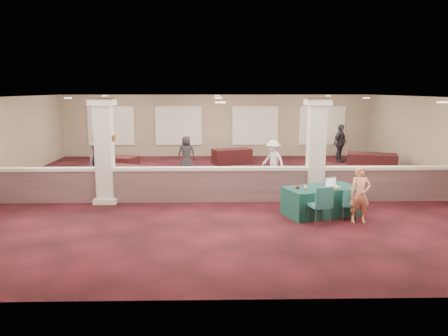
{
  "coord_description": "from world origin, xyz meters",
  "views": [
    {
      "loc": [
        -0.13,
        -14.79,
        3.47
      ],
      "look_at": [
        0.15,
        -2.0,
        1.16
      ],
      "focal_mm": 35.0,
      "sensor_mm": 36.0,
      "label": 1
    }
  ],
  "objects_px": {
    "near_table": "(322,201)",
    "conf_chair_main": "(351,202)",
    "conf_chair_side": "(322,202)",
    "far_table_back_right": "(372,163)",
    "woman": "(360,194)",
    "attendee_a": "(99,167)",
    "far_table_back_left": "(115,165)",
    "far_table_front_right": "(399,178)",
    "attendee_b": "(273,160)",
    "attendee_c": "(340,143)",
    "far_table_front_left": "(128,178)",
    "attendee_d": "(186,154)",
    "far_table_back_center": "(232,156)"
  },
  "relations": [
    {
      "from": "far_table_front_left",
      "to": "attendee_c",
      "type": "bearing_deg",
      "value": 32.01
    },
    {
      "from": "far_table_front_right",
      "to": "attendee_d",
      "type": "bearing_deg",
      "value": 157.59
    },
    {
      "from": "far_table_back_center",
      "to": "attendee_a",
      "type": "relative_size",
      "value": 1.09
    },
    {
      "from": "conf_chair_main",
      "to": "conf_chair_side",
      "type": "relative_size",
      "value": 0.85
    },
    {
      "from": "attendee_b",
      "to": "conf_chair_main",
      "type": "bearing_deg",
      "value": -30.27
    },
    {
      "from": "attendee_b",
      "to": "far_table_back_right",
      "type": "bearing_deg",
      "value": 63.06
    },
    {
      "from": "attendee_b",
      "to": "attendee_c",
      "type": "height_order",
      "value": "attendee_c"
    },
    {
      "from": "conf_chair_side",
      "to": "woman",
      "type": "height_order",
      "value": "woman"
    },
    {
      "from": "near_table",
      "to": "woman",
      "type": "relative_size",
      "value": 1.35
    },
    {
      "from": "woman",
      "to": "far_table_back_right",
      "type": "bearing_deg",
      "value": 65.58
    },
    {
      "from": "far_table_front_left",
      "to": "far_table_front_right",
      "type": "relative_size",
      "value": 1.18
    },
    {
      "from": "conf_chair_main",
      "to": "attendee_d",
      "type": "xyz_separation_m",
      "value": [
        -4.82,
        7.1,
        0.26
      ]
    },
    {
      "from": "conf_chair_main",
      "to": "woman",
      "type": "distance_m",
      "value": 0.33
    },
    {
      "from": "conf_chair_side",
      "to": "attendee_d",
      "type": "distance_m",
      "value": 8.44
    },
    {
      "from": "woman",
      "to": "far_table_front_right",
      "type": "xyz_separation_m",
      "value": [
        2.75,
        4.03,
        -0.41
      ]
    },
    {
      "from": "far_table_back_left",
      "to": "far_table_front_right",
      "type": "bearing_deg",
      "value": -15.15
    },
    {
      "from": "far_table_front_left",
      "to": "attendee_b",
      "type": "distance_m",
      "value": 5.56
    },
    {
      "from": "conf_chair_side",
      "to": "far_table_back_left",
      "type": "bearing_deg",
      "value": 118.91
    },
    {
      "from": "far_table_back_left",
      "to": "attendee_d",
      "type": "xyz_separation_m",
      "value": [
        2.95,
        0.3,
        0.4
      ]
    },
    {
      "from": "far_table_front_right",
      "to": "far_table_back_right",
      "type": "height_order",
      "value": "far_table_back_right"
    },
    {
      "from": "attendee_d",
      "to": "far_table_back_right",
      "type": "bearing_deg",
      "value": 175.99
    },
    {
      "from": "attendee_a",
      "to": "attendee_d",
      "type": "height_order",
      "value": "attendee_a"
    },
    {
      "from": "near_table",
      "to": "far_table_front_right",
      "type": "height_order",
      "value": "near_table"
    },
    {
      "from": "conf_chair_side",
      "to": "attendee_c",
      "type": "relative_size",
      "value": 0.56
    },
    {
      "from": "far_table_back_center",
      "to": "far_table_front_right",
      "type": "bearing_deg",
      "value": -42.2
    },
    {
      "from": "far_table_back_left",
      "to": "conf_chair_side",
      "type": "bearing_deg",
      "value": -46.12
    },
    {
      "from": "far_table_front_right",
      "to": "far_table_back_center",
      "type": "xyz_separation_m",
      "value": [
        -5.75,
        5.21,
        0.01
      ]
    },
    {
      "from": "conf_chair_main",
      "to": "far_table_front_right",
      "type": "relative_size",
      "value": 0.52
    },
    {
      "from": "attendee_d",
      "to": "far_table_back_left",
      "type": "bearing_deg",
      "value": 4.0
    },
    {
      "from": "near_table",
      "to": "attendee_c",
      "type": "height_order",
      "value": "attendee_c"
    },
    {
      "from": "woman",
      "to": "attendee_a",
      "type": "height_order",
      "value": "attendee_a"
    },
    {
      "from": "near_table",
      "to": "conf_chair_main",
      "type": "relative_size",
      "value": 2.33
    },
    {
      "from": "near_table",
      "to": "far_table_back_left",
      "type": "relative_size",
      "value": 1.11
    },
    {
      "from": "conf_chair_main",
      "to": "far_table_back_left",
      "type": "xyz_separation_m",
      "value": [
        -7.77,
        6.8,
        -0.15
      ]
    },
    {
      "from": "far_table_back_right",
      "to": "attendee_a",
      "type": "relative_size",
      "value": 1.24
    },
    {
      "from": "conf_chair_side",
      "to": "far_table_back_right",
      "type": "bearing_deg",
      "value": 46.57
    },
    {
      "from": "far_table_back_center",
      "to": "attendee_c",
      "type": "bearing_deg",
      "value": 5.29
    },
    {
      "from": "far_table_front_right",
      "to": "far_table_back_right",
      "type": "distance_m",
      "value": 2.9
    },
    {
      "from": "conf_chair_main",
      "to": "attendee_c",
      "type": "distance_m",
      "value": 9.91
    },
    {
      "from": "far_table_front_right",
      "to": "far_table_back_left",
      "type": "bearing_deg",
      "value": 164.85
    },
    {
      "from": "far_table_front_left",
      "to": "far_table_front_right",
      "type": "xyz_separation_m",
      "value": [
        9.62,
        -0.0,
        -0.06
      ]
    },
    {
      "from": "conf_chair_main",
      "to": "far_table_front_left",
      "type": "height_order",
      "value": "conf_chair_main"
    },
    {
      "from": "near_table",
      "to": "far_table_back_center",
      "type": "distance_m",
      "value": 8.79
    },
    {
      "from": "far_table_back_right",
      "to": "attendee_d",
      "type": "bearing_deg",
      "value": 177.8
    },
    {
      "from": "attendee_c",
      "to": "attendee_d",
      "type": "bearing_deg",
      "value": 153.19
    },
    {
      "from": "near_table",
      "to": "attendee_b",
      "type": "xyz_separation_m",
      "value": [
        -0.72,
        4.84,
        0.38
      ]
    },
    {
      "from": "near_table",
      "to": "conf_chair_main",
      "type": "xyz_separation_m",
      "value": [
        0.63,
        -0.6,
        0.12
      ]
    },
    {
      "from": "conf_chair_side",
      "to": "far_table_front_left",
      "type": "xyz_separation_m",
      "value": [
        -5.81,
        4.27,
        -0.2
      ]
    },
    {
      "from": "far_table_back_right",
      "to": "woman",
      "type": "bearing_deg",
      "value": -112.13
    },
    {
      "from": "conf_chair_main",
      "to": "attendee_a",
      "type": "bearing_deg",
      "value": 171.65
    }
  ]
}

